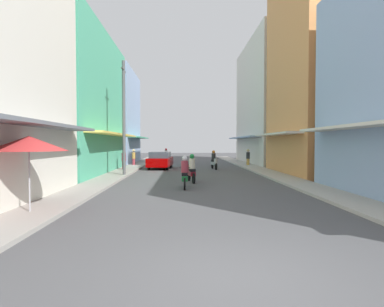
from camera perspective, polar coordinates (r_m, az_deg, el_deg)
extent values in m
plane|color=#4C4C4F|center=(22.90, 0.41, -3.55)|extent=(96.56, 96.56, 0.00)
cube|color=#9E9991|center=(23.30, -12.64, -3.36)|extent=(1.70, 51.89, 0.12)
cube|color=#ADA89E|center=(23.67, 13.25, -3.28)|extent=(1.70, 51.89, 0.12)
cube|color=slate|center=(10.90, -27.78, 5.02)|extent=(1.10, 10.70, 0.12)
cube|color=#4CB28C|center=(24.06, -22.04, 8.42)|extent=(6.00, 12.67, 9.93)
cube|color=#EFD159|center=(22.92, -13.73, 3.40)|extent=(1.10, 11.40, 0.12)
cube|color=#8CA5CC|center=(35.36, -15.30, 6.32)|extent=(6.00, 9.40, 9.91)
cube|color=#4CB28C|center=(34.61, -9.62, 2.89)|extent=(1.10, 8.46, 0.12)
cube|color=silver|center=(11.93, 31.08, 4.67)|extent=(1.10, 11.15, 0.12)
cube|color=#D88C4C|center=(24.25, 23.30, 14.11)|extent=(6.00, 8.67, 14.73)
cube|color=silver|center=(22.45, 15.01, 3.43)|extent=(1.10, 7.80, 0.12)
cube|color=silver|center=(35.16, 14.94, 8.85)|extent=(6.00, 13.64, 12.96)
cube|color=#8CA5CC|center=(34.07, 9.23, 2.91)|extent=(1.10, 12.28, 0.12)
cylinder|color=black|center=(25.46, 4.41, -2.38)|extent=(0.16, 0.57, 0.56)
cylinder|color=black|center=(26.67, 3.73, -2.19)|extent=(0.16, 0.57, 0.56)
cube|color=#B2B2B7|center=(26.10, 4.03, -1.79)|extent=(0.42, 1.03, 0.24)
cube|color=black|center=(26.28, 3.93, -1.33)|extent=(0.36, 0.60, 0.14)
cylinder|color=#B2B2B7|center=(25.56, 4.34, -1.42)|extent=(0.28, 0.28, 0.45)
cylinder|color=black|center=(25.54, 4.34, -0.86)|extent=(0.55, 0.11, 0.03)
cylinder|color=#262628|center=(26.22, 3.96, -0.57)|extent=(0.34, 0.34, 0.55)
sphere|color=orange|center=(26.20, 3.96, 0.30)|extent=(0.26, 0.26, 0.26)
cylinder|color=black|center=(18.00, -0.56, -4.14)|extent=(0.18, 0.57, 0.56)
cylinder|color=black|center=(16.78, 0.30, -4.57)|extent=(0.18, 0.57, 0.56)
cube|color=maroon|center=(17.32, -0.11, -3.64)|extent=(0.46, 1.03, 0.24)
cube|color=black|center=(17.11, 0.03, -3.04)|extent=(0.38, 0.60, 0.14)
cylinder|color=maroon|center=(17.84, -0.48, -2.84)|extent=(0.28, 0.28, 0.45)
cylinder|color=black|center=(17.82, -0.48, -2.03)|extent=(0.55, 0.13, 0.03)
cylinder|color=beige|center=(17.13, 0.00, -1.86)|extent=(0.34, 0.34, 0.55)
sphere|color=#197233|center=(17.11, 0.00, -0.52)|extent=(0.26, 0.26, 0.26)
cylinder|color=black|center=(37.96, -4.97, -0.99)|extent=(0.20, 0.56, 0.56)
cylinder|color=black|center=(36.73, -4.64, -1.08)|extent=(0.20, 0.56, 0.56)
cube|color=red|center=(37.29, -4.80, -0.70)|extent=(0.50, 1.04, 0.24)
cube|color=black|center=(37.08, -4.75, -0.41)|extent=(0.40, 0.61, 0.14)
cylinder|color=red|center=(37.82, -4.94, -0.36)|extent=(0.28, 0.28, 0.45)
cylinder|color=black|center=(37.81, -4.94, 0.02)|extent=(0.54, 0.15, 0.03)
cylinder|color=beige|center=(37.12, -4.76, 0.14)|extent=(0.34, 0.34, 0.55)
sphere|color=red|center=(37.11, -4.76, 0.75)|extent=(0.26, 0.26, 0.26)
cylinder|color=black|center=(15.76, -1.32, -4.99)|extent=(0.09, 0.56, 0.56)
cylinder|color=black|center=(14.52, -1.35, -5.58)|extent=(0.09, 0.56, 0.56)
cube|color=#197233|center=(15.07, -1.34, -4.47)|extent=(0.29, 1.00, 0.24)
cube|color=black|center=(14.85, -1.34, -3.78)|extent=(0.29, 0.56, 0.14)
cylinder|color=#197233|center=(15.59, -1.33, -3.51)|extent=(0.28, 0.28, 0.45)
cylinder|color=black|center=(15.57, -1.33, -2.60)|extent=(0.55, 0.04, 0.03)
cylinder|color=#99333F|center=(14.87, -1.34, -2.42)|extent=(0.34, 0.34, 0.55)
sphere|color=silver|center=(14.84, -1.34, -0.88)|extent=(0.26, 0.26, 0.26)
cube|color=#8C0000|center=(26.75, -5.78, -1.50)|extent=(2.07, 4.22, 0.70)
cube|color=#333D47|center=(26.58, -5.84, -0.33)|extent=(1.76, 2.22, 0.60)
cylinder|color=black|center=(28.12, -6.92, -1.91)|extent=(0.23, 0.65, 0.64)
cylinder|color=black|center=(27.91, -3.88, -1.93)|extent=(0.23, 0.65, 0.64)
cylinder|color=black|center=(25.66, -7.85, -2.27)|extent=(0.23, 0.65, 0.64)
cylinder|color=black|center=(25.43, -4.53, -2.30)|extent=(0.23, 0.65, 0.64)
cylinder|color=#99333F|center=(25.03, -12.33, -2.25)|extent=(0.28, 0.28, 0.77)
cylinder|color=#99333F|center=(24.99, -12.34, -0.63)|extent=(0.34, 0.34, 0.65)
sphere|color=tan|center=(24.97, -12.34, 0.43)|extent=(0.22, 0.22, 0.22)
cylinder|color=#99333F|center=(30.22, -10.59, -1.60)|extent=(0.28, 0.28, 0.71)
cylinder|color=#BF8C3F|center=(30.19, -10.60, -0.35)|extent=(0.34, 0.34, 0.60)
sphere|color=tan|center=(30.17, -10.60, 0.49)|extent=(0.22, 0.22, 0.22)
cone|color=#D1B77A|center=(30.17, -10.60, 0.68)|extent=(0.44, 0.44, 0.16)
cylinder|color=#BF8C3F|center=(29.91, 10.18, -1.62)|extent=(0.28, 0.28, 0.72)
cylinder|color=#262628|center=(29.88, 10.18, -0.36)|extent=(0.34, 0.34, 0.61)
sphere|color=tan|center=(29.87, 10.19, 0.49)|extent=(0.22, 0.22, 0.22)
cone|color=#D1B77A|center=(29.86, 10.19, 0.69)|extent=(0.44, 0.44, 0.16)
cylinder|color=#99999E|center=(10.55, -27.54, -4.09)|extent=(0.05, 0.05, 2.21)
cone|color=#BF3333|center=(10.50, -27.63, 1.64)|extent=(2.22, 2.22, 0.45)
cylinder|color=#4C4C4F|center=(20.82, -12.33, 6.19)|extent=(0.20, 0.20, 7.49)
cylinder|color=#3F382D|center=(21.29, -12.39, 14.66)|extent=(0.08, 1.20, 0.08)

